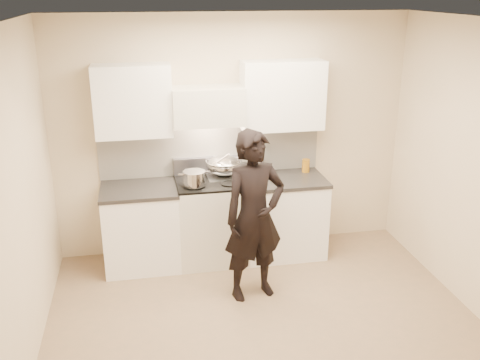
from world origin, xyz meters
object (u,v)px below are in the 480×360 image
utensil_crock (259,164)px  stove (212,220)px  counter_right (283,215)px  wok (224,165)px  person (254,216)px

utensil_crock → stove: bearing=-160.3°
counter_right → wok: (-0.66, 0.13, 0.61)m
stove → person: (0.31, -0.84, 0.38)m
utensil_crock → person: size_ratio=0.21×
wok → utensil_crock: size_ratio=1.36×
stove → utensil_crock: bearing=19.7°
person → stove: bearing=96.7°
stove → person: bearing=-70.0°
counter_right → wok: wok is taller
person → counter_right: bearing=44.6°
stove → wok: (0.17, 0.13, 0.59)m
stove → wok: 0.63m
utensil_crock → person: (-0.28, -1.04, -0.18)m
counter_right → utensil_crock: (-0.25, 0.21, 0.57)m
stove → utensil_crock: utensil_crock is taller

